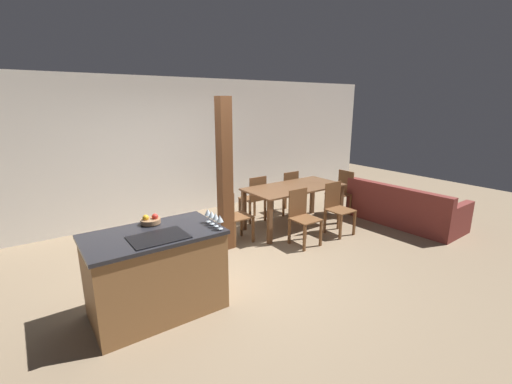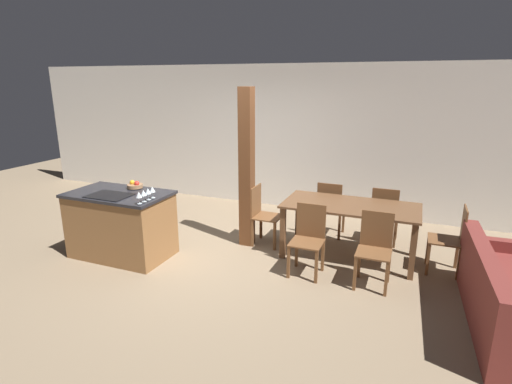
% 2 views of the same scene
% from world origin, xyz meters
% --- Properties ---
extents(ground_plane, '(16.00, 16.00, 0.00)m').
position_xyz_m(ground_plane, '(0.00, 0.00, 0.00)').
color(ground_plane, '#847056').
extents(wall_back, '(11.20, 0.08, 2.70)m').
position_xyz_m(wall_back, '(0.00, 2.64, 1.35)').
color(wall_back, silver).
rests_on(wall_back, ground_plane).
extents(kitchen_island, '(1.39, 0.82, 0.93)m').
position_xyz_m(kitchen_island, '(-1.18, -0.44, 0.46)').
color(kitchen_island, olive).
rests_on(kitchen_island, ground_plane).
extents(fruit_bowl, '(0.22, 0.22, 0.11)m').
position_xyz_m(fruit_bowl, '(-1.11, -0.18, 0.97)').
color(fruit_bowl, '#99704C').
rests_on(fruit_bowl, kitchen_island).
extents(wine_glass_near, '(0.08, 0.08, 0.15)m').
position_xyz_m(wine_glass_near, '(-0.56, -0.78, 1.04)').
color(wine_glass_near, silver).
rests_on(wine_glass_near, kitchen_island).
extents(wine_glass_middle, '(0.08, 0.08, 0.15)m').
position_xyz_m(wine_glass_middle, '(-0.56, -0.68, 1.04)').
color(wine_glass_middle, silver).
rests_on(wine_glass_middle, kitchen_island).
extents(wine_glass_far, '(0.08, 0.08, 0.15)m').
position_xyz_m(wine_glass_far, '(-0.56, -0.59, 1.04)').
color(wine_glass_far, silver).
rests_on(wine_glass_far, kitchen_island).
extents(wine_glass_end, '(0.08, 0.08, 0.15)m').
position_xyz_m(wine_glass_end, '(-0.56, -0.50, 1.04)').
color(wine_glass_end, silver).
rests_on(wine_glass_end, kitchen_island).
extents(dining_table, '(1.82, 0.89, 0.77)m').
position_xyz_m(dining_table, '(1.80, 0.69, 0.66)').
color(dining_table, brown).
rests_on(dining_table, ground_plane).
extents(dining_chair_near_left, '(0.40, 0.40, 0.89)m').
position_xyz_m(dining_chair_near_left, '(1.39, 0.02, 0.47)').
color(dining_chair_near_left, brown).
rests_on(dining_chair_near_left, ground_plane).
extents(dining_chair_near_right, '(0.40, 0.40, 0.89)m').
position_xyz_m(dining_chair_near_right, '(2.20, 0.02, 0.47)').
color(dining_chair_near_right, brown).
rests_on(dining_chair_near_right, ground_plane).
extents(dining_chair_far_left, '(0.40, 0.40, 0.89)m').
position_xyz_m(dining_chair_far_left, '(1.39, 1.36, 0.47)').
color(dining_chair_far_left, brown).
rests_on(dining_chair_far_left, ground_plane).
extents(dining_chair_far_right, '(0.40, 0.40, 0.89)m').
position_xyz_m(dining_chair_far_right, '(2.20, 1.36, 0.47)').
color(dining_chair_far_right, brown).
rests_on(dining_chair_far_right, ground_plane).
extents(dining_chair_head_end, '(0.40, 0.40, 0.89)m').
position_xyz_m(dining_chair_head_end, '(0.52, 0.69, 0.47)').
color(dining_chair_head_end, brown).
rests_on(dining_chair_head_end, ground_plane).
extents(dining_chair_foot_end, '(0.40, 0.40, 0.89)m').
position_xyz_m(dining_chair_foot_end, '(3.08, 0.69, 0.47)').
color(dining_chair_foot_end, brown).
rests_on(dining_chair_foot_end, ground_plane).
extents(couch, '(0.96, 2.06, 0.77)m').
position_xyz_m(couch, '(3.62, -0.37, 0.27)').
color(couch, maroon).
rests_on(couch, ground_plane).
extents(timber_post, '(0.19, 0.19, 2.32)m').
position_xyz_m(timber_post, '(0.30, 0.59, 1.16)').
color(timber_post, brown).
rests_on(timber_post, ground_plane).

